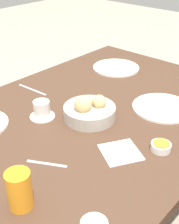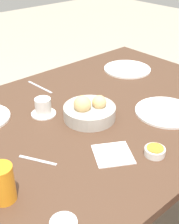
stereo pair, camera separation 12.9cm
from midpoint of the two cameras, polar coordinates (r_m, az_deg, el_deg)
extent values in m
cube|color=#4C3323|center=(1.35, -2.13, -0.86)|extent=(1.51, 1.04, 0.03)
cube|color=#4C3323|center=(2.26, 1.72, 2.45)|extent=(0.06, 0.06, 0.67)
cylinder|color=#B2ADA3|center=(1.29, -2.86, -0.18)|extent=(0.22, 0.22, 0.05)
sphere|color=#DBB775|center=(1.27, -1.13, 1.79)|extent=(0.06, 0.06, 0.06)
sphere|color=#DBB775|center=(1.25, -4.16, 1.27)|extent=(0.07, 0.07, 0.07)
cylinder|color=white|center=(1.79, 2.81, 8.06)|extent=(0.26, 0.26, 0.01)
cylinder|color=white|center=(1.39, 10.66, 0.73)|extent=(0.27, 0.27, 0.01)
cylinder|color=orange|center=(0.92, -16.75, -13.64)|extent=(0.07, 0.07, 0.12)
cylinder|color=white|center=(1.33, -11.36, -0.88)|extent=(0.11, 0.11, 0.01)
cylinder|color=white|center=(1.32, -11.52, 0.51)|extent=(0.07, 0.07, 0.07)
cylinder|color=white|center=(1.13, 9.76, -6.40)|extent=(0.07, 0.07, 0.03)
cylinder|color=#C67F28|center=(1.12, 9.83, -5.77)|extent=(0.06, 0.06, 0.00)
cube|color=#B7B7BC|center=(1.58, -12.76, 3.94)|extent=(0.02, 0.19, 0.00)
cube|color=#B7B7BC|center=(1.08, -11.27, -9.40)|extent=(0.08, 0.13, 0.00)
cube|color=white|center=(1.11, 2.37, -7.49)|extent=(0.18, 0.18, 0.00)
camera|label=1|loc=(0.06, -92.86, -1.67)|focal=50.00mm
camera|label=2|loc=(0.06, 87.14, 1.67)|focal=50.00mm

